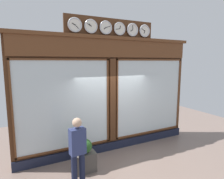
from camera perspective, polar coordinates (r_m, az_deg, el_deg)
The scene contains 4 objects.
shop_facade at distance 6.32m, azimuth -0.50°, elevation -1.16°, with size 6.20×0.42×4.29m.
pedestrian at distance 4.73m, azimuth -10.25°, elevation -17.24°, with size 0.38×0.26×1.69m.
planter_box at distance 5.57m, azimuth -8.05°, elevation -20.74°, with size 0.56×0.36×0.53m, color #4C4742.
planter_shrub at distance 5.36m, azimuth -8.15°, elevation -16.46°, with size 0.39×0.39×0.39m, color #285623.
Camera 1 is at (2.73, 5.47, 2.97)m, focal length 30.47 mm.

